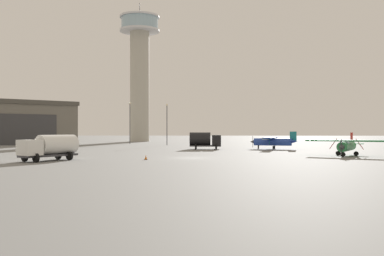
{
  "coord_description": "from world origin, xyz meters",
  "views": [
    {
      "loc": [
        2.94,
        -53.81,
        3.53
      ],
      "look_at": [
        -1.53,
        34.42,
        3.86
      ],
      "focal_mm": 40.62,
      "sensor_mm": 36.0,
      "label": 1
    }
  ],
  "objects": [
    {
      "name": "control_tower",
      "position": [
        -19.09,
        73.77,
        22.81
      ],
      "size": [
        11.76,
        11.76,
        41.2
      ],
      "color": "#B2AD9E",
      "rests_on": "ground_plane"
    },
    {
      "name": "hangar",
      "position": [
        -47.84,
        53.51,
        5.28
      ],
      "size": [
        34.2,
        34.01,
        10.52
      ],
      "rotation": [
        0.0,
        0.0,
        -0.84
      ],
      "color": "#6B665B",
      "rests_on": "ground_plane"
    },
    {
      "name": "light_post_east",
      "position": [
        -7.69,
        43.91,
        5.53
      ],
      "size": [
        0.44,
        0.44,
        9.37
      ],
      "color": "#38383D",
      "rests_on": "ground_plane"
    },
    {
      "name": "airplane_green",
      "position": [
        20.79,
        5.45,
        1.46
      ],
      "size": [
        10.12,
        8.09,
        3.14
      ],
      "rotation": [
        0.0,
        0.0,
        4.24
      ],
      "color": "#287A42",
      "rests_on": "ground_plane"
    },
    {
      "name": "light_post_north",
      "position": [
        -18.05,
        53.58,
        6.04
      ],
      "size": [
        0.44,
        0.44,
        10.35
      ],
      "color": "#38383D",
      "rests_on": "ground_plane"
    },
    {
      "name": "traffic_cone_near_left",
      "position": [
        -5.04,
        -3.33,
        0.28
      ],
      "size": [
        0.36,
        0.36,
        0.57
      ],
      "color": "black",
      "rests_on": "ground_plane"
    },
    {
      "name": "truck_fuel_tanker_white",
      "position": [
        -15.62,
        -5.53,
        1.63
      ],
      "size": [
        5.59,
        6.91,
        2.94
      ],
      "rotation": [
        0.0,
        0.0,
        4.13
      ],
      "color": "#38383D",
      "rests_on": "ground_plane"
    },
    {
      "name": "airplane_blue",
      "position": [
        13.62,
        24.99,
        1.49
      ],
      "size": [
        8.44,
        10.81,
        3.19
      ],
      "rotation": [
        0.0,
        0.0,
        2.91
      ],
      "color": "#2847A8",
      "rests_on": "ground_plane"
    },
    {
      "name": "ground_plane",
      "position": [
        0.0,
        0.0,
        0.0
      ],
      "size": [
        400.0,
        400.0,
        0.0
      ],
      "primitive_type": "plane",
      "color": "slate"
    },
    {
      "name": "truck_fuel_tanker_black",
      "position": [
        1.25,
        24.22,
        1.67
      ],
      "size": [
        5.63,
        3.31,
        3.04
      ],
      "rotation": [
        0.0,
        0.0,
        0.02
      ],
      "color": "#38383D",
      "rests_on": "ground_plane"
    }
  ]
}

